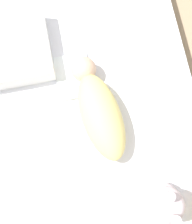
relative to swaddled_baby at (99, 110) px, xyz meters
name	(u,v)px	position (x,y,z in m)	size (l,w,h in m)	color
ground_plane	(92,117)	(0.03, 0.03, -0.29)	(12.00, 12.00, 0.00)	#9E8466
bed_mattress	(91,113)	(0.03, 0.03, -0.19)	(1.52, 0.98, 0.22)	white
burp_cloth	(73,76)	(0.20, 0.08, -0.07)	(0.21, 0.16, 0.02)	white
swaddled_baby	(99,110)	(0.00, 0.00, 0.00)	(0.49, 0.22, 0.16)	#EFDB7F
pillow	(11,50)	(0.36, 0.34, -0.02)	(0.33, 0.35, 0.11)	white
bunny_plush	(161,203)	(-0.42, -0.16, 0.06)	(0.18, 0.18, 0.34)	silver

